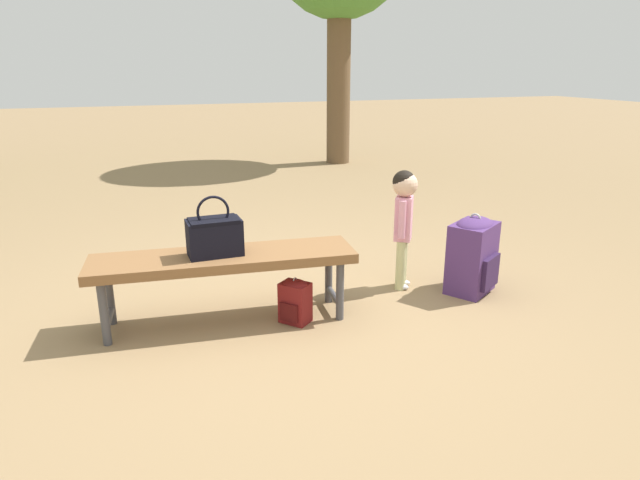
% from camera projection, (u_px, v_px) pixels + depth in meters
% --- Properties ---
extents(ground_plane, '(40.00, 40.00, 0.00)m').
position_uv_depth(ground_plane, '(293.00, 321.00, 3.50)').
color(ground_plane, '#8C704C').
rests_on(ground_plane, ground).
extents(park_bench, '(1.63, 0.56, 0.45)m').
position_uv_depth(park_bench, '(224.00, 263.00, 3.38)').
color(park_bench, brown).
rests_on(park_bench, ground).
extents(handbag, '(0.32, 0.19, 0.37)m').
position_uv_depth(handbag, '(214.00, 235.00, 3.31)').
color(handbag, black).
rests_on(handbag, park_bench).
extents(child_standing, '(0.18, 0.20, 0.86)m').
position_uv_depth(child_standing, '(404.00, 211.00, 3.86)').
color(child_standing, '#CCCC8C').
rests_on(child_standing, ground).
extents(backpack_large, '(0.42, 0.40, 0.58)m').
position_uv_depth(backpack_large, '(473.00, 253.00, 3.87)').
color(backpack_large, '#4C2D66').
rests_on(backpack_large, ground).
extents(backpack_small, '(0.21, 0.22, 0.30)m').
position_uv_depth(backpack_small, '(295.00, 300.00, 3.45)').
color(backpack_small, maroon).
rests_on(backpack_small, ground).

